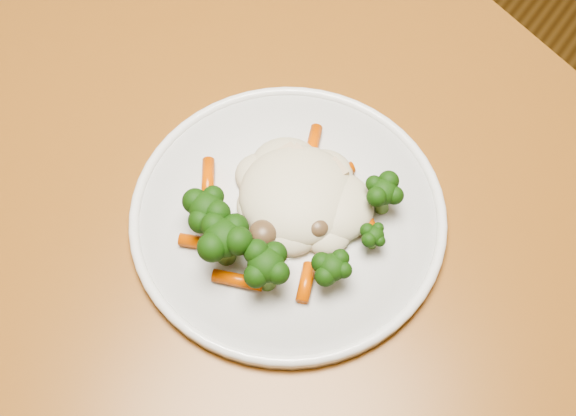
% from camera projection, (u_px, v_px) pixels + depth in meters
% --- Properties ---
extents(dining_table, '(1.41, 1.15, 0.75)m').
position_uv_depth(dining_table, '(309.00, 356.00, 0.72)').
color(dining_table, '#985B23').
rests_on(dining_table, ground).
extents(plate, '(0.30, 0.30, 0.01)m').
position_uv_depth(plate, '(288.00, 215.00, 0.69)').
color(plate, white).
rests_on(plate, dining_table).
extents(meal, '(0.20, 0.20, 0.05)m').
position_uv_depth(meal, '(285.00, 210.00, 0.66)').
color(meal, beige).
rests_on(meal, plate).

